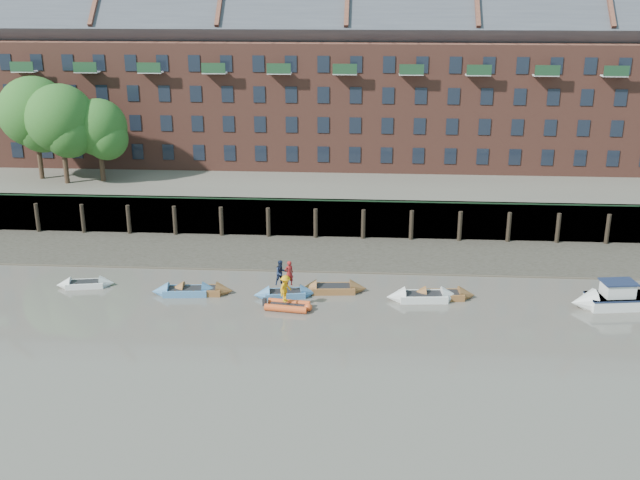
# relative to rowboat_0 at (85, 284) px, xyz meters

# --- Properties ---
(ground) EXTENTS (220.00, 220.00, 0.00)m
(ground) POSITION_rel_rowboat_0_xyz_m (17.52, -10.01, -0.21)
(ground) COLOR #605B52
(ground) RESTS_ON ground
(foreshore) EXTENTS (110.00, 8.00, 0.50)m
(foreshore) POSITION_rel_rowboat_0_xyz_m (17.52, 7.99, -0.21)
(foreshore) COLOR #3D382F
(foreshore) RESTS_ON ground
(mud_band) EXTENTS (110.00, 1.60, 0.10)m
(mud_band) POSITION_rel_rowboat_0_xyz_m (17.52, 4.59, -0.21)
(mud_band) COLOR #4C4336
(mud_band) RESTS_ON ground
(river_wall) EXTENTS (110.00, 1.23, 3.30)m
(river_wall) POSITION_rel_rowboat_0_xyz_m (17.52, 12.37, 1.39)
(river_wall) COLOR #2D2A26
(river_wall) RESTS_ON ground
(bank_terrace) EXTENTS (110.00, 28.00, 3.20)m
(bank_terrace) POSITION_rel_rowboat_0_xyz_m (17.52, 25.99, 1.39)
(bank_terrace) COLOR #5E594D
(bank_terrace) RESTS_ON ground
(apartment_terrace) EXTENTS (80.60, 15.56, 20.98)m
(apartment_terrace) POSITION_rel_rowboat_0_xyz_m (17.52, 26.99, 12.62)
(apartment_terrace) COLOR brown
(apartment_terrace) RESTS_ON bank_terrace
(tree_cluster) EXTENTS (11.76, 7.74, 9.40)m
(tree_cluster) POSITION_rel_rowboat_0_xyz_m (-8.09, 17.34, 8.80)
(tree_cluster) COLOR #3A281C
(tree_cluster) RESTS_ON bank_terrace
(rowboat_0) EXTENTS (4.15, 1.87, 1.16)m
(rowboat_0) POSITION_rel_rowboat_0_xyz_m (0.00, 0.00, 0.00)
(rowboat_0) COLOR silver
(rowboat_0) RESTS_ON ground
(rowboat_1) EXTENTS (4.75, 1.77, 1.35)m
(rowboat_1) POSITION_rel_rowboat_0_xyz_m (7.42, -0.89, 0.03)
(rowboat_1) COLOR teal
(rowboat_1) RESTS_ON ground
(rowboat_2) EXTENTS (4.59, 1.52, 1.32)m
(rowboat_2) POSITION_rel_rowboat_0_xyz_m (8.40, -0.69, 0.03)
(rowboat_2) COLOR brown
(rowboat_2) RESTS_ON ground
(rowboat_3) EXTENTS (4.43, 2.01, 1.24)m
(rowboat_3) POSITION_rel_rowboat_0_xyz_m (14.31, -0.85, 0.01)
(rowboat_3) COLOR teal
(rowboat_3) RESTS_ON ground
(rowboat_4) EXTENTS (4.76, 1.75, 1.35)m
(rowboat_4) POSITION_rel_rowboat_0_xyz_m (17.58, 0.22, 0.03)
(rowboat_4) COLOR brown
(rowboat_4) RESTS_ON ground
(rowboat_5) EXTENTS (5.08, 1.85, 1.44)m
(rowboat_5) POSITION_rel_rowboat_0_xyz_m (23.74, -0.82, 0.05)
(rowboat_5) COLOR silver
(rowboat_5) RESTS_ON ground
(rowboat_6) EXTENTS (4.60, 1.64, 1.31)m
(rowboat_6) POSITION_rel_rowboat_0_xyz_m (25.05, -0.41, 0.03)
(rowboat_6) COLOR brown
(rowboat_6) RESTS_ON ground
(rib_tender) EXTENTS (3.16, 1.82, 0.53)m
(rib_tender) POSITION_rel_rowboat_0_xyz_m (14.84, -2.89, 0.03)
(rib_tender) COLOR #DB5020
(rib_tender) RESTS_ON ground
(motor_launch) EXTENTS (5.89, 2.63, 2.35)m
(motor_launch) POSITION_rel_rowboat_0_xyz_m (35.88, -1.20, 0.39)
(motor_launch) COLOR silver
(motor_launch) RESTS_ON ground
(person_rower_a) EXTENTS (0.78, 0.71, 1.78)m
(person_rower_a) POSITION_rel_rowboat_0_xyz_m (14.62, -0.83, 1.52)
(person_rower_a) COLOR maroon
(person_rower_a) RESTS_ON rowboat_3
(person_rower_b) EXTENTS (1.07, 1.00, 1.75)m
(person_rower_b) POSITION_rel_rowboat_0_xyz_m (14.05, -0.71, 1.50)
(person_rower_b) COLOR #19233F
(person_rower_b) RESTS_ON rowboat_3
(person_rib_crew) EXTENTS (1.12, 1.37, 1.84)m
(person_rib_crew) POSITION_rel_rowboat_0_xyz_m (14.59, -2.80, 1.21)
(person_rib_crew) COLOR orange
(person_rib_crew) RESTS_ON rib_tender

